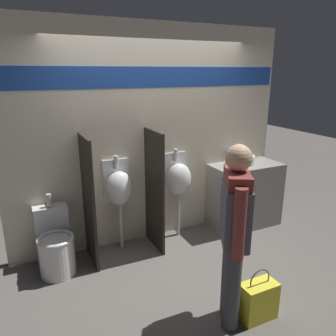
{
  "coord_description": "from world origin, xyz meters",
  "views": [
    {
      "loc": [
        -1.59,
        -3.14,
        2.14
      ],
      "look_at": [
        0.0,
        0.17,
        1.05
      ],
      "focal_mm": 35.0,
      "sensor_mm": 36.0,
      "label": 1
    }
  ],
  "objects_px": {
    "sink_basin": "(242,160)",
    "shopping_bag": "(258,300)",
    "cell_phone": "(233,169)",
    "urinal_far": "(178,179)",
    "person_in_vest": "(234,225)",
    "urinal_near_counter": "(119,188)",
    "toilet": "(56,247)"
  },
  "relations": [
    {
      "from": "urinal_far",
      "to": "cell_phone",
      "type": "bearing_deg",
      "value": -18.41
    },
    {
      "from": "urinal_near_counter",
      "to": "urinal_far",
      "type": "height_order",
      "value": "same"
    },
    {
      "from": "sink_basin",
      "to": "toilet",
      "type": "relative_size",
      "value": 0.43
    },
    {
      "from": "cell_phone",
      "to": "toilet",
      "type": "xyz_separation_m",
      "value": [
        -2.3,
        0.05,
        -0.61
      ]
    },
    {
      "from": "urinal_near_counter",
      "to": "urinal_far",
      "type": "bearing_deg",
      "value": 0.0
    },
    {
      "from": "urinal_near_counter",
      "to": "shopping_bag",
      "type": "height_order",
      "value": "urinal_near_counter"
    },
    {
      "from": "toilet",
      "to": "person_in_vest",
      "type": "distance_m",
      "value": 2.03
    },
    {
      "from": "urinal_far",
      "to": "toilet",
      "type": "height_order",
      "value": "urinal_far"
    },
    {
      "from": "shopping_bag",
      "to": "cell_phone",
      "type": "bearing_deg",
      "value": 62.26
    },
    {
      "from": "sink_basin",
      "to": "shopping_bag",
      "type": "xyz_separation_m",
      "value": [
        -1.03,
        -1.63,
        -0.78
      ]
    },
    {
      "from": "cell_phone",
      "to": "urinal_far",
      "type": "height_order",
      "value": "urinal_far"
    },
    {
      "from": "toilet",
      "to": "person_in_vest",
      "type": "height_order",
      "value": "person_in_vest"
    },
    {
      "from": "cell_phone",
      "to": "shopping_bag",
      "type": "distance_m",
      "value": 1.82
    },
    {
      "from": "sink_basin",
      "to": "person_in_vest",
      "type": "distance_m",
      "value": 2.01
    },
    {
      "from": "sink_basin",
      "to": "cell_phone",
      "type": "distance_m",
      "value": 0.3
    },
    {
      "from": "urinal_far",
      "to": "shopping_bag",
      "type": "bearing_deg",
      "value": -92.69
    },
    {
      "from": "cell_phone",
      "to": "person_in_vest",
      "type": "height_order",
      "value": "person_in_vest"
    },
    {
      "from": "sink_basin",
      "to": "urinal_far",
      "type": "height_order",
      "value": "urinal_far"
    },
    {
      "from": "cell_phone",
      "to": "urinal_near_counter",
      "type": "xyz_separation_m",
      "value": [
        -1.5,
        0.23,
        -0.12
      ]
    },
    {
      "from": "toilet",
      "to": "sink_basin",
      "type": "bearing_deg",
      "value": 2.41
    },
    {
      "from": "cell_phone",
      "to": "toilet",
      "type": "height_order",
      "value": "cell_phone"
    },
    {
      "from": "urinal_near_counter",
      "to": "shopping_bag",
      "type": "xyz_separation_m",
      "value": [
        0.72,
        -1.71,
        -0.61
      ]
    },
    {
      "from": "person_in_vest",
      "to": "cell_phone",
      "type": "bearing_deg",
      "value": -6.64
    },
    {
      "from": "cell_phone",
      "to": "urinal_far",
      "type": "relative_size",
      "value": 0.12
    },
    {
      "from": "cell_phone",
      "to": "urinal_near_counter",
      "type": "distance_m",
      "value": 1.52
    },
    {
      "from": "sink_basin",
      "to": "cell_phone",
      "type": "height_order",
      "value": "sink_basin"
    },
    {
      "from": "urinal_near_counter",
      "to": "shopping_bag",
      "type": "bearing_deg",
      "value": -67.22
    },
    {
      "from": "shopping_bag",
      "to": "urinal_far",
      "type": "bearing_deg",
      "value": 87.31
    },
    {
      "from": "urinal_far",
      "to": "toilet",
      "type": "xyz_separation_m",
      "value": [
        -1.6,
        -0.18,
        -0.49
      ]
    },
    {
      "from": "urinal_near_counter",
      "to": "person_in_vest",
      "type": "xyz_separation_m",
      "value": [
        0.47,
        -1.63,
        0.14
      ]
    },
    {
      "from": "cell_phone",
      "to": "urinal_far",
      "type": "bearing_deg",
      "value": 161.59
    },
    {
      "from": "urinal_near_counter",
      "to": "sink_basin",
      "type": "bearing_deg",
      "value": -2.52
    }
  ]
}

